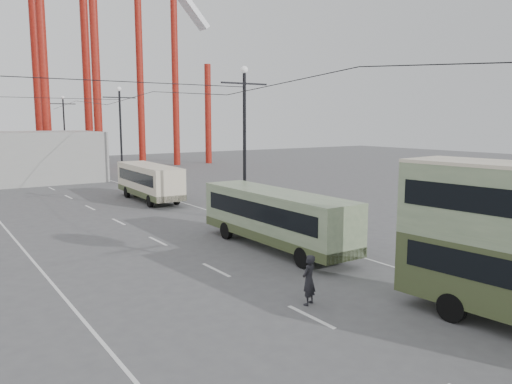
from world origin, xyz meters
TOP-DOWN VIEW (x-y plane):
  - ground at (0.00, 0.00)m, footprint 160.00×160.00m
  - road_markings at (-0.86, 19.70)m, footprint 12.52×120.00m
  - lamp_post_mid at (5.60, 18.00)m, footprint 3.20×0.44m
  - lamp_post_far at (5.60, 40.00)m, footprint 3.20×0.44m
  - lamp_post_distant at (5.60, 62.00)m, footprint 3.20×0.44m
  - single_decker_green at (3.16, 11.51)m, footprint 2.28×9.78m
  - single_decker_cream at (3.72, 28.55)m, footprint 2.62×8.96m
  - pedestrian at (-0.36, 4.87)m, footprint 0.73×0.62m

SIDE VIEW (x-z plane):
  - ground at x=0.00m, z-range 0.00..0.00m
  - road_markings at x=-0.86m, z-range 0.00..0.01m
  - pedestrian at x=-0.36m, z-range 0.00..1.71m
  - single_decker_cream at x=3.72m, z-range 0.18..2.93m
  - single_decker_green at x=3.16m, z-range 0.18..2.94m
  - lamp_post_mid at x=5.60m, z-range 0.02..9.34m
  - lamp_post_far at x=5.60m, z-range 0.02..9.34m
  - lamp_post_distant at x=5.60m, z-range 0.02..9.34m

